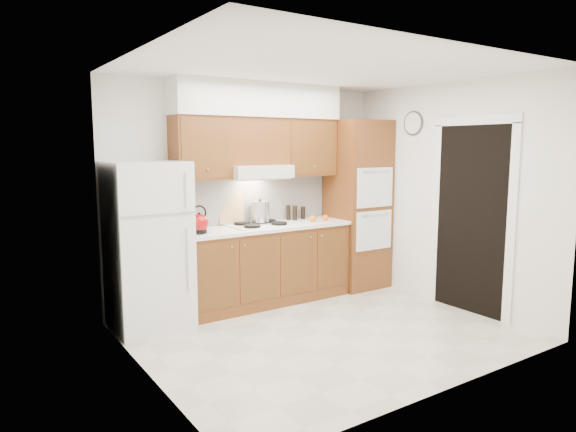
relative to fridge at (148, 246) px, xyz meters
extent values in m
plane|color=beige|center=(1.41, -1.14, -0.86)|extent=(3.60, 3.60, 0.00)
plane|color=white|center=(1.41, -1.14, 1.74)|extent=(3.60, 3.60, 0.00)
cube|color=white|center=(1.41, 0.36, 0.44)|extent=(3.60, 0.02, 2.60)
cube|color=white|center=(-0.40, -1.14, 0.44)|extent=(0.02, 3.00, 2.60)
cube|color=white|center=(3.21, -1.14, 0.44)|extent=(0.02, 3.00, 2.60)
cube|color=white|center=(0.00, 0.00, 0.00)|extent=(0.75, 0.72, 1.72)
cube|color=brown|center=(1.43, 0.06, -0.41)|extent=(2.11, 0.60, 0.90)
cube|color=white|center=(1.43, 0.05, 0.06)|extent=(2.13, 0.62, 0.04)
cube|color=white|center=(1.43, 0.34, 0.36)|extent=(2.11, 0.03, 0.56)
cube|color=brown|center=(2.85, 0.03, 0.24)|extent=(0.70, 0.65, 2.20)
cube|color=brown|center=(0.69, 0.19, 0.99)|extent=(0.63, 0.33, 0.70)
cube|color=brown|center=(2.12, 0.19, 0.99)|extent=(0.73, 0.33, 0.70)
cube|color=silver|center=(1.38, 0.13, 0.71)|extent=(0.75, 0.45, 0.15)
cube|color=brown|center=(1.38, 0.19, 1.06)|extent=(0.75, 0.33, 0.55)
cube|color=silver|center=(1.43, 0.18, 1.54)|extent=(2.13, 0.36, 0.40)
cube|color=white|center=(1.38, 0.07, 0.09)|extent=(0.74, 0.50, 0.01)
cube|color=black|center=(3.19, -1.49, 0.19)|extent=(0.02, 0.90, 2.10)
cylinder|color=#3F3833|center=(3.19, -0.59, 1.29)|extent=(0.02, 0.30, 0.30)
sphere|color=#9A0B0B|center=(0.55, -0.05, 0.19)|extent=(0.22, 0.22, 0.20)
cube|color=tan|center=(1.12, 0.31, 0.28)|extent=(0.31, 0.18, 0.38)
cylinder|color=silver|center=(1.44, 0.18, 0.23)|extent=(0.30, 0.30, 0.24)
cylinder|color=black|center=(1.91, 0.27, 0.17)|extent=(0.06, 0.06, 0.19)
cylinder|color=black|center=(1.96, 0.20, 0.17)|extent=(0.06, 0.06, 0.19)
cylinder|color=black|center=(2.12, 0.25, 0.16)|extent=(0.07, 0.07, 0.16)
sphere|color=#FF630D|center=(2.26, -0.04, 0.12)|extent=(0.10, 0.10, 0.08)
sphere|color=orange|center=(2.08, -0.02, 0.12)|extent=(0.08, 0.08, 0.08)
camera|label=1|loc=(-1.66, -5.08, 1.02)|focal=32.00mm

